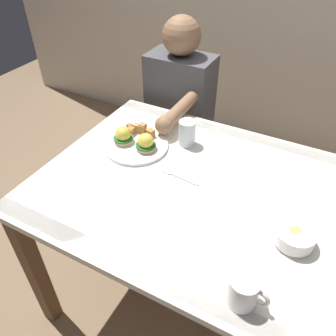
# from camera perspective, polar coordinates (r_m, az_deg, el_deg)

# --- Properties ---
(ground_plane) EXTENTS (6.00, 6.00, 0.00)m
(ground_plane) POSITION_cam_1_polar(r_m,az_deg,el_deg) (1.82, 4.12, -20.79)
(ground_plane) COLOR #7F664C
(dining_table) EXTENTS (1.20, 0.90, 0.74)m
(dining_table) POSITION_cam_1_polar(r_m,az_deg,el_deg) (1.31, 5.39, -6.78)
(dining_table) COLOR white
(dining_table) RESTS_ON ground_plane
(eggs_benedict_plate) EXTENTS (0.27, 0.27, 0.09)m
(eggs_benedict_plate) POSITION_cam_1_polar(r_m,az_deg,el_deg) (1.42, -5.49, 4.46)
(eggs_benedict_plate) COLOR white
(eggs_benedict_plate) RESTS_ON dining_table
(fruit_bowl) EXTENTS (0.12, 0.12, 0.06)m
(fruit_bowl) POSITION_cam_1_polar(r_m,az_deg,el_deg) (1.10, 20.68, -10.89)
(fruit_bowl) COLOR white
(fruit_bowl) RESTS_ON dining_table
(coffee_mug) EXTENTS (0.11, 0.08, 0.09)m
(coffee_mug) POSITION_cam_1_polar(r_m,az_deg,el_deg) (0.93, 12.76, -19.64)
(coffee_mug) COLOR white
(coffee_mug) RESTS_ON dining_table
(fork) EXTENTS (0.16, 0.04, 0.00)m
(fork) POSITION_cam_1_polar(r_m,az_deg,el_deg) (1.27, 1.71, -1.40)
(fork) COLOR silver
(fork) RESTS_ON dining_table
(water_glass_near) EXTENTS (0.07, 0.07, 0.11)m
(water_glass_near) POSITION_cam_1_polar(r_m,az_deg,el_deg) (1.42, 3.24, 5.72)
(water_glass_near) COLOR silver
(water_glass_near) RESTS_ON dining_table
(diner_person) EXTENTS (0.34, 0.54, 1.14)m
(diner_person) POSITION_cam_1_polar(r_m,az_deg,el_deg) (1.86, 1.69, 9.64)
(diner_person) COLOR #33333D
(diner_person) RESTS_ON ground_plane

